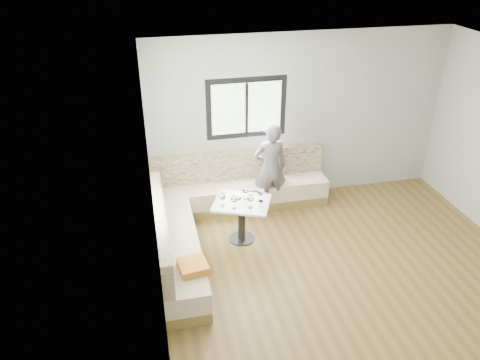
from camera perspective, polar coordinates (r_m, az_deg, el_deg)
room at (r=5.77m, az=14.30°, el=-1.09°), size 5.01×5.01×2.81m
banquette at (r=7.17m, az=-3.06°, el=-3.94°), size 2.90×2.80×0.95m
table at (r=6.88m, az=0.20°, el=-3.87°), size 0.98×0.88×0.65m
person at (r=7.54m, az=3.69°, el=1.52°), size 0.56×0.38×1.52m
olive_ramekin at (r=6.89m, az=-0.24°, el=-2.02°), size 0.11×0.11×0.04m
wine_glass_a at (r=6.64m, az=-2.18°, el=-2.03°), size 0.10×0.10×0.22m
wine_glass_b at (r=6.57m, az=-0.74°, el=-2.35°), size 0.10×0.10×0.22m
wine_glass_c at (r=6.59m, az=1.32°, el=-2.26°), size 0.10×0.10×0.22m
wine_glass_d at (r=6.79m, az=0.68°, el=-1.25°), size 0.10×0.10×0.22m
wine_glass_e at (r=6.74m, az=2.57°, el=-1.50°), size 0.10×0.10×0.22m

